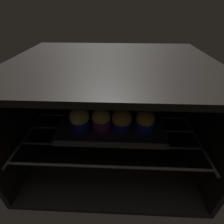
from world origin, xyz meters
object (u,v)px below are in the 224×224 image
(muffin_row1_col1, at_px, (102,109))
(muffin_row1_col3, at_px, (142,109))
(muffin_row2_col0, at_px, (86,99))
(muffin_row0_col1, at_px, (101,120))
(muffin_row0_col0, at_px, (80,119))
(muffin_row0_col3, at_px, (145,122))
(muffin_row2_col1, at_px, (104,99))
(muffin_row2_col3, at_px, (139,99))
(muffin_row1_col0, at_px, (82,107))
(muffin_row1_col2, at_px, (122,109))
(muffin_row0_col2, at_px, (122,120))
(muffin_row2_col2, at_px, (122,99))
(baking_tray, at_px, (112,119))

(muffin_row1_col1, distance_m, muffin_row1_col3, 0.13)
(muffin_row2_col0, bearing_deg, muffin_row0_col1, -61.97)
(muffin_row0_col0, distance_m, muffin_row0_col3, 0.20)
(muffin_row2_col1, bearing_deg, muffin_row2_col3, 0.07)
(muffin_row1_col1, distance_m, muffin_row2_col1, 0.07)
(muffin_row2_col1, bearing_deg, muffin_row2_col0, -176.15)
(muffin_row1_col0, relative_size, muffin_row1_col2, 1.06)
(muffin_row0_col1, height_order, muffin_row1_col1, same)
(muffin_row1_col3, distance_m, muffin_row2_col0, 0.21)
(muffin_row0_col2, relative_size, muffin_row2_col1, 1.05)
(muffin_row1_col1, height_order, muffin_row2_col2, muffin_row2_col2)
(muffin_row0_col1, height_order, muffin_row2_col3, same)
(muffin_row2_col2, bearing_deg, muffin_row0_col1, -116.06)
(muffin_row0_col1, bearing_deg, muffin_row0_col3, -1.65)
(muffin_row0_col0, height_order, muffin_row0_col3, muffin_row0_col0)
(muffin_row1_col1, distance_m, muffin_row2_col3, 0.15)
(muffin_row0_col0, height_order, muffin_row1_col1, muffin_row0_col0)
(baking_tray, height_order, muffin_row2_col3, muffin_row2_col3)
(muffin_row1_col0, bearing_deg, muffin_row2_col1, 44.72)
(baking_tray, xyz_separation_m, muffin_row2_col0, (-0.10, 0.07, 0.04))
(muffin_row0_col3, xyz_separation_m, muffin_row1_col2, (-0.07, 0.07, 0.00))
(muffin_row0_col1, bearing_deg, muffin_row2_col2, 63.94)
(muffin_row2_col2, relative_size, muffin_row2_col3, 1.04)
(muffin_row2_col1, distance_m, muffin_row2_col3, 0.13)
(baking_tray, height_order, muffin_row0_col0, muffin_row0_col0)
(muffin_row0_col2, distance_m, muffin_row2_col2, 0.13)
(muffin_row0_col3, distance_m, muffin_row1_col0, 0.22)
(muffin_row0_col3, height_order, muffin_row1_col3, muffin_row1_col3)
(muffin_row0_col0, bearing_deg, muffin_row2_col3, 35.79)
(muffin_row1_col1, relative_size, muffin_row1_col2, 1.02)
(muffin_row0_col0, distance_m, muffin_row1_col2, 0.15)
(baking_tray, distance_m, muffin_row1_col1, 0.05)
(muffin_row2_col0, relative_size, muffin_row2_col2, 0.96)
(muffin_row0_col0, xyz_separation_m, muffin_row1_col3, (0.20, 0.07, 0.00))
(muffin_row0_col1, height_order, muffin_row0_col2, muffin_row0_col1)
(muffin_row1_col1, bearing_deg, muffin_row0_col1, -86.74)
(muffin_row0_col3, bearing_deg, muffin_row2_col3, 92.71)
(muffin_row1_col0, distance_m, muffin_row2_col2, 0.15)
(muffin_row1_col1, relative_size, muffin_row2_col2, 0.97)
(muffin_row2_col0, bearing_deg, muffin_row2_col2, 1.12)
(muffin_row0_col2, bearing_deg, muffin_row2_col3, 64.26)
(muffin_row1_col2, bearing_deg, muffin_row2_col1, 135.70)
(muffin_row0_col0, xyz_separation_m, muffin_row1_col0, (-0.01, 0.07, 0.00))
(baking_tray, height_order, muffin_row2_col0, muffin_row2_col0)
(baking_tray, distance_m, muffin_row2_col0, 0.13)
(muffin_row1_col3, bearing_deg, muffin_row2_col3, 93.03)
(muffin_row1_col0, relative_size, muffin_row2_col2, 1.01)
(muffin_row1_col2, bearing_deg, baking_tray, -176.00)
(muffin_row0_col1, relative_size, muffin_row2_col2, 0.97)
(muffin_row1_col3, bearing_deg, baking_tray, 179.52)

